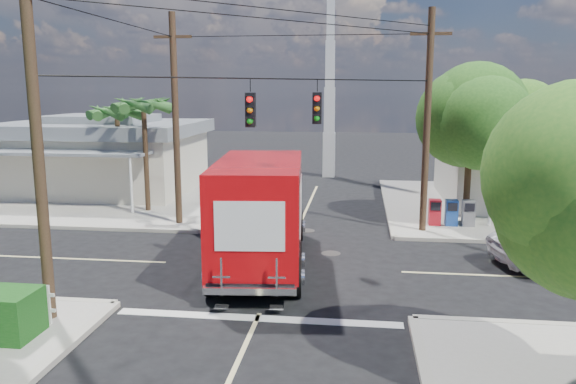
# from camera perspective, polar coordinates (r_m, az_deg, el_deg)

# --- Properties ---
(ground) EXTENTS (120.00, 120.00, 0.00)m
(ground) POSITION_cam_1_polar(r_m,az_deg,el_deg) (18.98, -0.77, -7.64)
(ground) COLOR black
(ground) RESTS_ON ground
(sidewalk_ne) EXTENTS (14.12, 14.12, 0.14)m
(sidewalk_ne) POSITION_cam_1_polar(r_m,az_deg,el_deg) (30.49, 23.01, -1.41)
(sidewalk_ne) COLOR #A9A399
(sidewalk_ne) RESTS_ON ground
(sidewalk_nw) EXTENTS (14.12, 14.12, 0.14)m
(sidewalk_nw) POSITION_cam_1_polar(r_m,az_deg,el_deg) (32.25, -17.45, -0.45)
(sidewalk_nw) COLOR #A9A399
(sidewalk_nw) RESTS_ON ground
(road_markings) EXTENTS (32.00, 32.00, 0.01)m
(road_markings) POSITION_cam_1_polar(r_m,az_deg,el_deg) (17.60, -1.45, -9.10)
(road_markings) COLOR beige
(road_markings) RESTS_ON ground
(building_ne) EXTENTS (11.80, 10.20, 4.50)m
(building_ne) POSITION_cam_1_polar(r_m,az_deg,el_deg) (31.65, 25.61, 2.93)
(building_ne) COLOR beige
(building_ne) RESTS_ON sidewalk_ne
(building_nw) EXTENTS (10.80, 10.20, 4.30)m
(building_nw) POSITION_cam_1_polar(r_m,az_deg,el_deg) (33.83, -18.26, 3.68)
(building_nw) COLOR beige
(building_nw) RESTS_ON sidewalk_nw
(radio_tower) EXTENTS (0.80, 0.80, 17.00)m
(radio_tower) POSITION_cam_1_polar(r_m,az_deg,el_deg) (37.92, 4.26, 10.03)
(radio_tower) COLOR silver
(radio_tower) RESTS_ON ground
(tree_ne_front) EXTENTS (4.21, 4.14, 6.66)m
(tree_ne_front) POSITION_cam_1_polar(r_m,az_deg,el_deg) (25.08, 18.16, 7.36)
(tree_ne_front) COLOR #422D1C
(tree_ne_front) RESTS_ON sidewalk_ne
(tree_ne_back) EXTENTS (3.77, 3.66, 5.82)m
(tree_ne_back) POSITION_cam_1_polar(r_m,az_deg,el_deg) (27.84, 22.54, 6.14)
(tree_ne_back) COLOR #422D1C
(tree_ne_back) RESTS_ON sidewalk_ne
(palm_nw_front) EXTENTS (3.01, 3.08, 5.59)m
(palm_nw_front) POSITION_cam_1_polar(r_m,az_deg,el_deg) (27.29, -14.46, 8.33)
(palm_nw_front) COLOR #422D1C
(palm_nw_front) RESTS_ON sidewalk_nw
(palm_nw_back) EXTENTS (3.01, 3.08, 5.19)m
(palm_nw_back) POSITION_cam_1_polar(r_m,az_deg,el_deg) (29.46, -17.00, 7.62)
(palm_nw_back) COLOR #422D1C
(palm_nw_back) RESTS_ON sidewalk_nw
(utility_poles) EXTENTS (12.00, 10.68, 9.00)m
(utility_poles) POSITION_cam_1_polar(r_m,az_deg,el_deg) (19.93, -4.70, 6.91)
(utility_poles) COLOR #473321
(utility_poles) RESTS_ON ground
(vending_boxes) EXTENTS (1.90, 0.50, 1.10)m
(vending_boxes) POSITION_cam_1_polar(r_m,az_deg,el_deg) (24.93, 16.27, -2.02)
(vending_boxes) COLOR #B31421
(vending_boxes) RESTS_ON sidewalk_ne
(delivery_truck) EXTENTS (3.41, 8.66, 3.66)m
(delivery_truck) POSITION_cam_1_polar(r_m,az_deg,el_deg) (18.71, -2.74, -2.01)
(delivery_truck) COLOR black
(delivery_truck) RESTS_ON ground
(parked_car) EXTENTS (5.51, 3.39, 1.43)m
(parked_car) POSITION_cam_1_polar(r_m,az_deg,el_deg) (21.05, 26.73, -4.94)
(parked_car) COLOR silver
(parked_car) RESTS_ON ground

